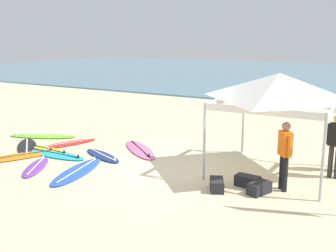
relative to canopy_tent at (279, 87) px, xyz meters
name	(u,v)px	position (x,y,z in m)	size (l,w,h in m)	color
ground_plane	(169,169)	(-2.68, -1.16, -2.39)	(80.00, 80.00, 0.00)	beige
sea	(335,77)	(-2.68, 29.46, -2.34)	(80.00, 36.00, 0.10)	#568499
canopy_tent	(279,87)	(0.00, 0.00, 0.00)	(3.05, 3.05, 2.75)	#B7B7BC
surfboard_red	(69,143)	(-7.07, -0.54, -2.35)	(1.25, 2.10, 0.19)	red
surfboard_blue	(78,171)	(-4.74, -2.68, -2.35)	(1.23, 2.60, 0.19)	blue
surfboard_purple	(36,167)	(-6.03, -2.99, -2.35)	(1.37, 1.83, 0.19)	purple
surfboard_pink	(140,149)	(-4.48, 0.04, -2.35)	(2.31, 2.09, 0.19)	pink
surfboard_black	(27,146)	(-8.01, -1.55, -2.35)	(2.10, 1.98, 0.19)	black
surfboard_lime	(43,136)	(-8.68, -0.22, -2.35)	(2.59, 1.64, 0.19)	#7AD12D
surfboard_cyan	(54,154)	(-6.55, -1.75, -2.35)	(2.51, 0.72, 0.19)	#23B2CC
surfboard_yellow	(49,150)	(-7.02, -1.50, -2.35)	(1.91, 0.73, 0.19)	yellow
surfboard_navy	(103,156)	(-5.10, -1.13, -2.35)	(1.94, 1.23, 0.19)	navy
surfboard_orange	(18,156)	(-7.33, -2.52, -2.35)	(1.75, 2.63, 0.19)	orange
person_orange	(285,151)	(0.54, -1.19, -1.40)	(0.40, 0.45, 1.71)	black
person_black	(336,142)	(1.46, 0.39, -1.40)	(0.54, 0.30, 1.71)	#2D2D33
gear_bag_near_tent	(247,181)	(-0.29, -1.38, -2.25)	(0.60, 0.32, 0.28)	#232328
gear_bag_by_pole	(217,185)	(-0.86, -2.01, -2.25)	(0.60, 0.32, 0.28)	#232328
gear_bag_on_sand	(259,188)	(0.11, -1.70, -2.25)	(0.60, 0.32, 0.28)	#232328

